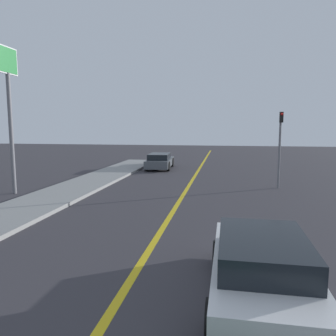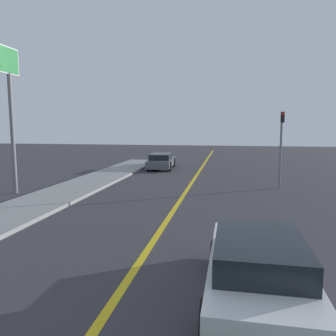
{
  "view_description": "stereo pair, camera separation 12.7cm",
  "coord_description": "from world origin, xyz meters",
  "views": [
    {
      "loc": [
        1.95,
        2.2,
        3.29
      ],
      "look_at": [
        -0.29,
        15.04,
        1.64
      ],
      "focal_mm": 35.0,
      "sensor_mm": 36.0,
      "label": 1
    },
    {
      "loc": [
        2.07,
        2.22,
        3.29
      ],
      "look_at": [
        -0.29,
        15.04,
        1.64
      ],
      "focal_mm": 35.0,
      "sensor_mm": 36.0,
      "label": 2
    }
  ],
  "objects": [
    {
      "name": "car_ahead_center",
      "position": [
        2.67,
        8.28,
        0.64
      ],
      "size": [
        1.93,
        4.29,
        1.31
      ],
      "rotation": [
        0.0,
        0.0,
        -0.01
      ],
      "color": "silver",
      "rests_on": "ground_plane"
    },
    {
      "name": "road_center_line",
      "position": [
        0.0,
        18.0,
        0.0
      ],
      "size": [
        0.2,
        60.0,
        0.01
      ],
      "color": "gold",
      "rests_on": "ground_plane"
    },
    {
      "name": "sidewalk_left",
      "position": [
        -5.78,
        16.22,
        0.08
      ],
      "size": [
        2.75,
        32.44,
        0.15
      ],
      "color": "gray",
      "rests_on": "ground_plane"
    },
    {
      "name": "roadside_sign",
      "position": [
        -8.28,
        16.58,
        5.0
      ],
      "size": [
        0.2,
        1.47,
        7.05
      ],
      "color": "slate",
      "rests_on": "ground_plane"
    },
    {
      "name": "traffic_light",
      "position": [
        4.81,
        20.29,
        2.49
      ],
      "size": [
        0.18,
        0.4,
        4.06
      ],
      "color": "slate",
      "rests_on": "ground_plane"
    },
    {
      "name": "car_far_distant",
      "position": [
        -3.1,
        27.39,
        0.6
      ],
      "size": [
        2.09,
        4.73,
        1.2
      ],
      "rotation": [
        0.0,
        0.0,
        0.06
      ],
      "color": "#4C5156",
      "rests_on": "ground_plane"
    }
  ]
}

